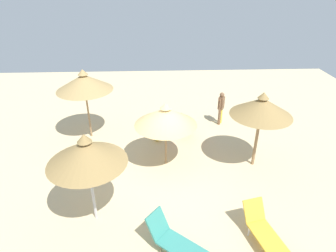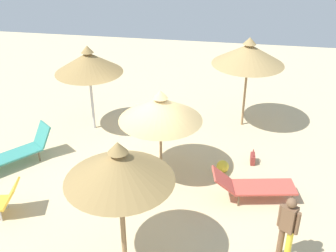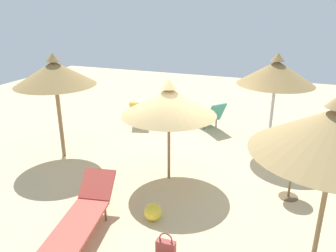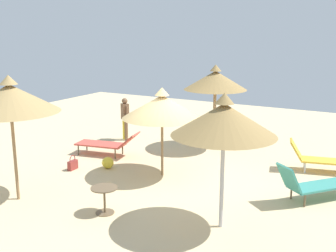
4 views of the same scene
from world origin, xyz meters
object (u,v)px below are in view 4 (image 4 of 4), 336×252
Objects in this scene: lounge_chair_far_left at (315,184)px; beach_ball at (108,163)px; lounge_chair_near_left at (318,158)px; parasol_umbrella_edge at (162,106)px; person_standing_front at (125,116)px; parasol_umbrella_far_right at (10,98)px; handbag at (73,164)px; side_table_round at (104,196)px; parasol_umbrella_near_right at (224,120)px; parasol_umbrella_back at (215,80)px; lounge_chair_center at (108,143)px.

lounge_chair_far_left reaches higher than beach_ball.
lounge_chair_near_left is 5.36× the size of beach_ball.
parasol_umbrella_edge reaches higher than person_standing_front.
parasol_umbrella_far_right reaches higher than parasol_umbrella_edge.
person_standing_front is (0.92, -5.86, -1.59)m from parasol_umbrella_far_right.
person_standing_front is 3.68m from handbag.
parasol_umbrella_far_right reaches higher than person_standing_front.
parasol_umbrella_edge reaches higher than side_table_round.
parasol_umbrella_far_right is at bearing 12.14° from parasol_umbrella_near_right.
parasol_umbrella_edge is 1.59× the size of person_standing_front.
parasol_umbrella_far_right is (4.84, 1.04, 0.19)m from parasol_umbrella_near_right.
side_table_round is at bearing 55.13° from lounge_chair_near_left.
parasol_umbrella_back is 1.53× the size of lounge_chair_near_left.
parasol_umbrella_edge is 1.32× the size of lounge_chair_near_left.
parasol_umbrella_edge is at bearing 3.23° from lounge_chair_far_left.
handbag is 3.28m from side_table_round.
lounge_chair_far_left is 6.57m from lounge_chair_center.
lounge_chair_near_left is 6.13m from beach_ball.
handbag reaches higher than beach_ball.
handbag is at bearing -13.77° from parasol_umbrella_near_right.
parasol_umbrella_near_right is 1.42× the size of lounge_chair_far_left.
lounge_chair_far_left is 3.26× the size of side_table_round.
parasol_umbrella_near_right is 8.02× the size of beach_ball.
beach_ball is at bearing -23.17° from parasol_umbrella_near_right.
parasol_umbrella_edge is at bearing -170.25° from beach_ball.
person_standing_front is at bearing -64.29° from beach_ball.
parasol_umbrella_far_right is 4.48m from lounge_chair_center.
parasol_umbrella_near_right is 1.13× the size of parasol_umbrella_edge.
lounge_chair_far_left is 4.49× the size of handbag.
handbag is (2.52, 0.88, -1.81)m from parasol_umbrella_edge.
person_standing_front is at bearing -81.08° from parasol_umbrella_far_right.
lounge_chair_center is at bearing 108.92° from person_standing_front.
parasol_umbrella_back is 5.93m from parasol_umbrella_near_right.
parasol_umbrella_far_right is 7.43m from lounge_chair_far_left.
lounge_chair_near_left reaches higher than lounge_chair_center.
parasol_umbrella_back reaches higher than handbag.
lounge_chair_near_left reaches higher than side_table_round.
lounge_chair_near_left is (0.29, -2.22, -0.01)m from lounge_chair_far_left.
parasol_umbrella_near_right is at bearing 58.93° from lounge_chair_far_left.
parasol_umbrella_near_right reaches higher than beach_ball.
side_table_round is 3.11m from beach_ball.
parasol_umbrella_back is 3.66m from person_standing_front.
lounge_chair_near_left is 6.40m from side_table_round.
person_standing_front is at bearing -40.60° from parasol_umbrella_edge.
lounge_chair_near_left reaches higher than handbag.
parasol_umbrella_near_right reaches higher than lounge_chair_center.
parasol_umbrella_edge reaches higher than handbag.
parasol_umbrella_back is at bearing -12.52° from lounge_chair_near_left.
parasol_umbrella_edge is (2.64, -2.15, -0.32)m from parasol_umbrella_near_right.
lounge_chair_far_left is at bearing -151.42° from parasol_umbrella_far_right.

